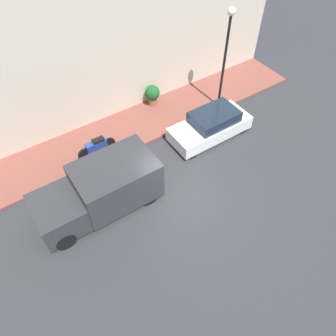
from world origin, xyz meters
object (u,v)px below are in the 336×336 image
object	(u,v)px
parked_car	(211,125)
streetlamp	(227,43)
motorcycle_blue	(97,146)
delivery_van	(99,190)
potted_plant	(153,94)

from	to	relation	value
parked_car	streetlamp	world-z (taller)	streetlamp
motorcycle_blue	delivery_van	bearing A→B (deg)	157.91
parked_car	motorcycle_blue	distance (m)	5.36
delivery_van	motorcycle_blue	xyz separation A→B (m)	(2.62, -1.06, -0.43)
streetlamp	potted_plant	bearing A→B (deg)	55.20
parked_car	motorcycle_blue	size ratio (longest dim) A/B	2.19
delivery_van	motorcycle_blue	world-z (taller)	delivery_van
motorcycle_blue	streetlamp	xyz separation A→B (m)	(-0.30, -6.75, 3.02)
delivery_van	streetlamp	distance (m)	8.55
delivery_van	streetlamp	world-z (taller)	streetlamp
motorcycle_blue	potted_plant	xyz separation A→B (m)	(1.65, -3.94, 0.21)
potted_plant	delivery_van	bearing A→B (deg)	130.47
parked_car	potted_plant	size ratio (longest dim) A/B	3.52
streetlamp	delivery_van	bearing A→B (deg)	106.55
delivery_van	streetlamp	xyz separation A→B (m)	(2.32, -7.81, 2.59)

